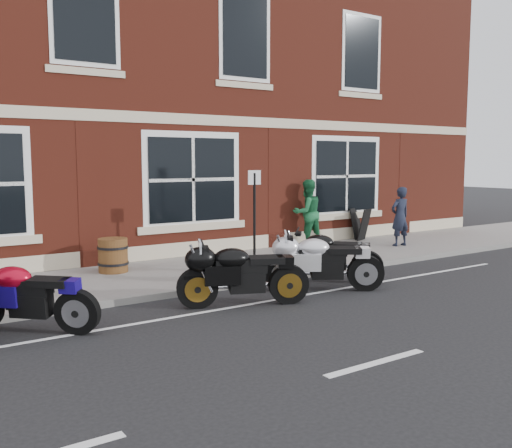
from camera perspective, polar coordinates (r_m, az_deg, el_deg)
The scene contains 13 objects.
ground at distance 9.48m, azimuth -1.40°, elevation -8.54°, with size 80.00×80.00×0.00m, color black.
sidewalk at distance 12.03m, azimuth -9.19°, elevation -5.09°, with size 30.00×3.00×0.12m, color slate.
kerb at distance 10.65m, azimuth -5.57°, elevation -6.55°, with size 30.00×0.16×0.12m, color slate.
pub_building at distance 19.19m, azimuth -19.49°, elevation 16.77°, with size 24.00×12.00×12.00m, color maroon.
moto_sport_red at distance 8.81m, azimuth -21.97°, elevation -6.48°, with size 1.64×1.57×0.96m.
moto_sport_black at distance 9.57m, azimuth -1.56°, elevation -4.83°, with size 2.12×1.00×1.01m.
moto_sport_silver at distance 10.74m, azimuth 6.57°, elevation -3.64°, with size 1.93×1.36×1.01m.
moto_naked_black at distance 11.58m, azimuth 7.16°, elevation -3.02°, with size 1.60×1.62×0.96m.
pedestrian_left at distance 15.87m, azimuth 14.20°, elevation 0.73°, with size 0.58×0.38×1.60m, color black.
pedestrian_right at distance 15.46m, azimuth 5.13°, elevation 1.13°, with size 0.87×0.68×1.80m, color #1B5E34.
a_board_sign at distance 16.83m, azimuth 10.39°, elevation -0.01°, with size 0.55×0.37×0.92m, color black, non-canonical shape.
barrel_planter at distance 12.23m, azimuth -14.11°, elevation -3.04°, with size 0.64×0.64×0.71m.
parking_sign at distance 12.00m, azimuth -0.16°, elevation 1.14°, with size 0.30×0.06×2.11m.
Camera 1 is at (-4.96, -7.70, 2.46)m, focal length 40.00 mm.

